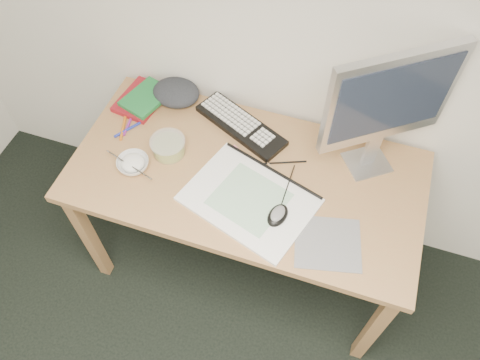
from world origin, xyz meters
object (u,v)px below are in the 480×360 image
object	(u,v)px
keyboard	(241,125)
monitor	(389,102)
desk	(246,185)
sketchpad	(249,200)
rice_bowl	(133,164)

from	to	relation	value
keyboard	monitor	bearing A→B (deg)	23.38
keyboard	desk	bearing A→B (deg)	-41.50
desk	monitor	distance (m)	0.65
desk	keyboard	xyz separation A→B (m)	(-0.10, 0.22, 0.09)
keyboard	monitor	xyz separation A→B (m)	(0.54, -0.02, 0.34)
desk	keyboard	distance (m)	0.26
desk	sketchpad	size ratio (longest dim) A/B	2.98
sketchpad	rice_bowl	xyz separation A→B (m)	(-0.49, 0.00, 0.01)
sketchpad	rice_bowl	size ratio (longest dim) A/B	3.67
sketchpad	monitor	xyz separation A→B (m)	(0.39, 0.32, 0.34)
monitor	sketchpad	bearing A→B (deg)	-177.23
sketchpad	keyboard	size ratio (longest dim) A/B	1.12
desk	keyboard	bearing A→B (deg)	113.16
monitor	rice_bowl	xyz separation A→B (m)	(-0.88, -0.32, -0.33)
desk	monitor	bearing A→B (deg)	24.80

